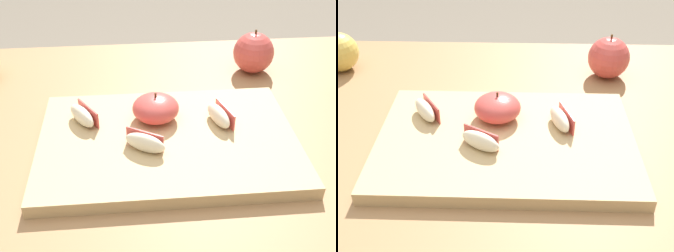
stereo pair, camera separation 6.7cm
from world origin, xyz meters
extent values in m
cube|color=#9E754C|center=(0.00, 0.00, 0.74)|extent=(1.35, 0.81, 0.03)
cube|color=tan|center=(0.04, 0.01, 0.77)|extent=(0.40, 0.27, 0.02)
ellipsoid|color=#D14C47|center=(0.02, 0.06, 0.80)|extent=(0.08, 0.08, 0.04)
cylinder|color=#4C3319|center=(0.02, 0.06, 0.82)|extent=(0.00, 0.00, 0.01)
ellipsoid|color=#F4EACC|center=(0.00, -0.03, 0.79)|extent=(0.07, 0.05, 0.03)
cube|color=#D14C47|center=(0.00, -0.02, 0.79)|extent=(0.05, 0.03, 0.03)
ellipsoid|color=#F4EACC|center=(-0.10, 0.06, 0.79)|extent=(0.05, 0.07, 0.03)
cube|color=#D14C47|center=(-0.09, 0.06, 0.79)|extent=(0.04, 0.05, 0.03)
ellipsoid|color=#F4EACC|center=(0.12, 0.04, 0.79)|extent=(0.04, 0.07, 0.03)
cube|color=#D14C47|center=(0.13, 0.04, 0.79)|extent=(0.02, 0.06, 0.03)
sphere|color=#D14C47|center=(0.23, 0.25, 0.80)|extent=(0.08, 0.08, 0.08)
cylinder|color=#4C3319|center=(0.23, 0.25, 0.84)|extent=(0.00, 0.00, 0.01)
sphere|color=#DBBC51|center=(-0.31, 0.26, 0.80)|extent=(0.08, 0.08, 0.08)
camera|label=1|loc=(-0.01, -0.54, 1.18)|focal=46.60mm
camera|label=2|loc=(0.05, -0.54, 1.18)|focal=46.60mm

